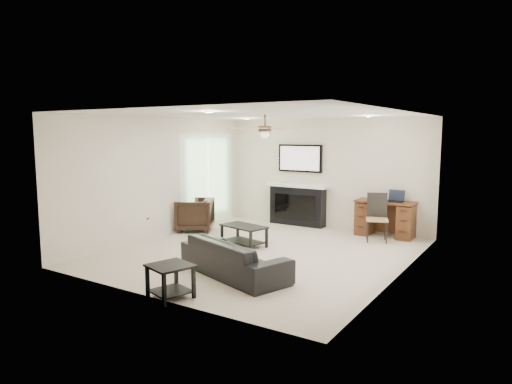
# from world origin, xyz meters

# --- Properties ---
(room_shell) EXTENTS (5.50, 5.54, 2.52)m
(room_shell) POSITION_xyz_m (0.19, 0.08, 1.68)
(room_shell) COLOR #BCB197
(room_shell) RESTS_ON ground
(sofa) EXTENTS (2.08, 1.33, 0.57)m
(sofa) POSITION_xyz_m (0.35, -1.37, 0.28)
(sofa) COLOR black
(sofa) RESTS_ON ground
(armchair) EXTENTS (1.08, 1.07, 0.73)m
(armchair) POSITION_xyz_m (-2.25, 0.78, 0.36)
(armchair) COLOR black
(armchair) RESTS_ON ground
(coffee_table) EXTENTS (0.99, 0.69, 0.40)m
(coffee_table) POSITION_xyz_m (-0.55, 0.23, 0.20)
(coffee_table) COLOR black
(coffee_table) RESTS_ON ground
(end_table_near) EXTENTS (0.65, 0.65, 0.45)m
(end_table_near) POSITION_xyz_m (0.20, -2.62, 0.23)
(end_table_near) COLOR black
(end_table_near) RESTS_ON ground
(end_table_left) EXTENTS (0.64, 0.64, 0.45)m
(end_table_left) POSITION_xyz_m (-2.80, -0.27, 0.23)
(end_table_left) COLOR black
(end_table_left) RESTS_ON ground
(fireplace_unit) EXTENTS (1.52, 0.34, 1.91)m
(fireplace_unit) POSITION_xyz_m (-0.62, 2.58, 0.95)
(fireplace_unit) COLOR black
(fireplace_unit) RESTS_ON ground
(desk) EXTENTS (1.22, 0.56, 0.76)m
(desk) POSITION_xyz_m (1.51, 2.51, 0.38)
(desk) COLOR #3B1A0E
(desk) RESTS_ON ground
(desk_chair) EXTENTS (0.55, 0.56, 0.97)m
(desk_chair) POSITION_xyz_m (1.51, 1.96, 0.48)
(desk_chair) COLOR black
(desk_chair) RESTS_ON ground
(laptop) EXTENTS (0.33, 0.24, 0.23)m
(laptop) POSITION_xyz_m (1.71, 2.49, 0.88)
(laptop) COLOR black
(laptop) RESTS_ON desk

